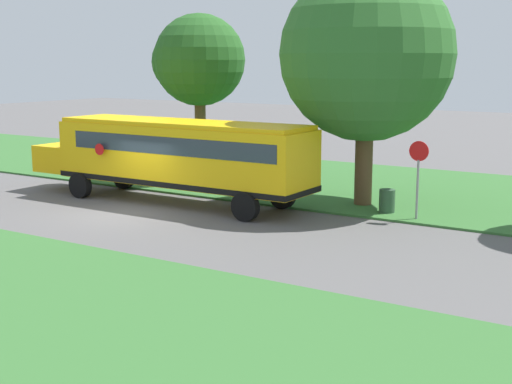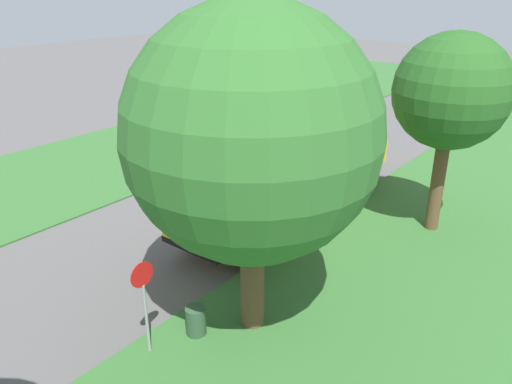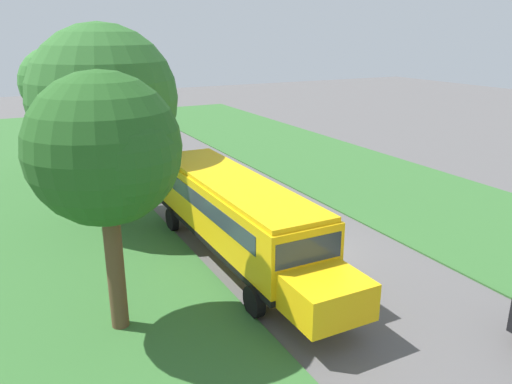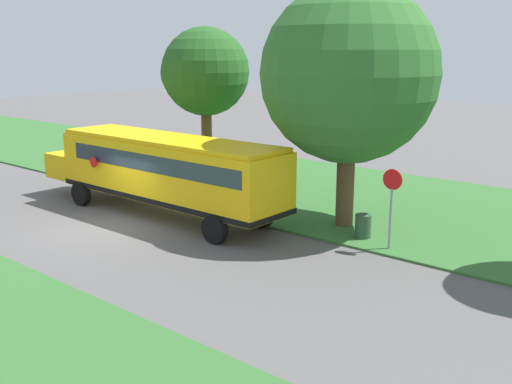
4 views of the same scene
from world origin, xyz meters
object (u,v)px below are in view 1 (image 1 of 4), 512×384
(oak_tree_roadside_mid, at_px, (367,52))
(trash_bin, at_px, (387,202))
(school_bus, at_px, (176,153))
(stop_sign, at_px, (418,171))
(oak_tree_beside_bus, at_px, (195,61))

(oak_tree_roadside_mid, relative_size, trash_bin, 9.79)
(school_bus, bearing_deg, trash_bin, 107.36)
(trash_bin, bearing_deg, oak_tree_roadside_mid, -125.95)
(stop_sign, bearing_deg, oak_tree_beside_bus, -104.76)
(oak_tree_beside_bus, relative_size, oak_tree_roadside_mid, 0.85)
(oak_tree_beside_bus, xyz_separation_m, stop_sign, (3.08, 11.69, -3.64))
(oak_tree_beside_bus, bearing_deg, trash_bin, 75.92)
(stop_sign, relative_size, trash_bin, 3.04)
(school_bus, distance_m, stop_sign, 9.07)
(school_bus, height_order, stop_sign, school_bus)
(school_bus, distance_m, oak_tree_beside_bus, 6.69)
(oak_tree_beside_bus, distance_m, stop_sign, 12.62)
(stop_sign, height_order, trash_bin, stop_sign)
(stop_sign, xyz_separation_m, trash_bin, (-0.46, -1.26, -1.29))
(school_bus, bearing_deg, oak_tree_beside_bus, -150.53)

